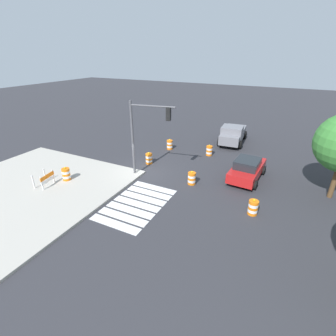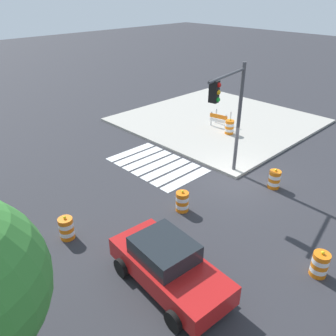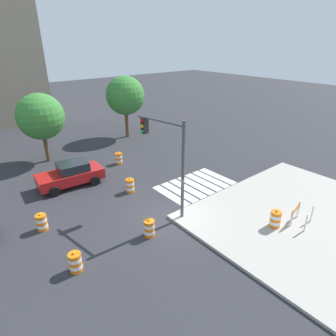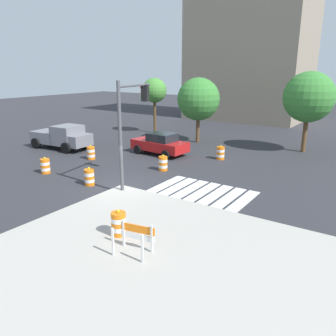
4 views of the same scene
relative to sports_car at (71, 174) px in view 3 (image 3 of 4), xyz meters
name	(u,v)px [view 3 (image 3 of 4)]	position (x,y,z in m)	size (l,w,h in m)	color
ground_plane	(167,218)	(2.54, -7.25, -0.81)	(120.00, 120.00, 0.00)	#2D2D33
sidewalk_corner	(324,225)	(8.54, -13.25, -0.74)	(12.00, 12.00, 0.15)	#ADA89E
crosswalk_stripes	(195,185)	(6.54, -5.45, -0.80)	(5.10, 3.20, 0.02)	silver
sports_car	(71,174)	(0.00, 0.00, 0.00)	(4.43, 2.39, 1.63)	red
traffic_barrel_near_corner	(130,185)	(2.59, -3.35, -0.36)	(0.56, 0.56, 1.02)	orange
traffic_barrel_crosswalk_end	(119,158)	(4.40, 1.19, -0.36)	(0.56, 0.56, 1.02)	orange
traffic_barrel_median_near	(75,262)	(-3.06, -7.89, -0.36)	(0.56, 0.56, 1.02)	orange
traffic_barrel_median_far	(149,228)	(0.83, -7.93, -0.36)	(0.56, 0.56, 1.02)	orange
traffic_barrel_far_curb	(42,222)	(-3.24, -3.93, -0.36)	(0.56, 0.56, 1.02)	orange
traffic_barrel_on_sidewalk	(275,219)	(6.32, -11.64, -0.21)	(0.56, 0.56, 1.02)	orange
construction_barricade	(298,213)	(7.59, -12.21, -0.09)	(1.36, 0.99, 1.00)	silver
traffic_light_pole	(166,149)	(2.93, -6.73, 3.10)	(0.85, 3.25, 5.50)	#4C4C51
street_tree_streetside_near	(41,117)	(0.18, 5.41, 2.89)	(3.60, 3.60, 5.52)	brown
street_tree_streetside_far	(125,96)	(8.73, 6.83, 3.35)	(3.76, 3.76, 6.05)	brown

